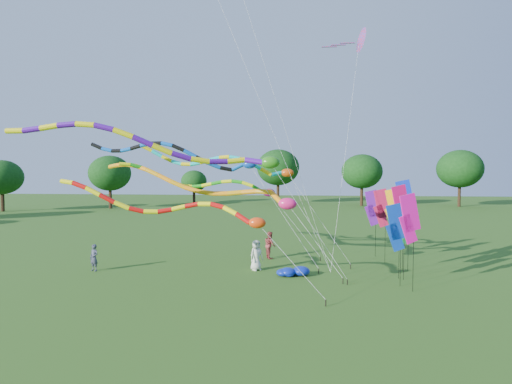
# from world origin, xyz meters

# --- Properties ---
(ground) EXTENTS (160.00, 160.00, 0.00)m
(ground) POSITION_xyz_m (0.00, 0.00, 0.00)
(ground) COLOR #2A5316
(ground) RESTS_ON ground
(tree_ring) EXTENTS (117.13, 115.15, 9.71)m
(tree_ring) POSITION_xyz_m (-9.53, 0.52, 5.61)
(tree_ring) COLOR #382314
(tree_ring) RESTS_ON ground
(tube_kite_red) EXTENTS (12.25, 1.31, 6.03)m
(tube_kite_red) POSITION_xyz_m (-4.59, -0.39, 4.16)
(tube_kite_red) COLOR black
(tube_kite_red) RESTS_ON ground
(tube_kite_orange) EXTENTS (15.46, 6.74, 7.10)m
(tube_kite_orange) POSITION_xyz_m (-4.64, 6.17, 4.91)
(tube_kite_orange) COLOR black
(tube_kite_orange) RESTS_ON ground
(tube_kite_purple) EXTENTS (16.64, 2.58, 8.93)m
(tube_kite_purple) POSITION_xyz_m (-5.54, 1.10, 7.05)
(tube_kite_purple) COLOR black
(tube_kite_purple) RESTS_ON ground
(tube_kite_blue) EXTENTS (13.50, 1.27, 8.16)m
(tube_kite_blue) POSITION_xyz_m (-5.68, 4.71, 6.75)
(tube_kite_blue) COLOR black
(tube_kite_blue) RESTS_ON ground
(tube_kite_cyan) EXTENTS (12.64, 1.08, 7.96)m
(tube_kite_cyan) POSITION_xyz_m (-3.22, 5.83, 6.26)
(tube_kite_cyan) COLOR black
(tube_kite_cyan) RESTS_ON ground
(tube_kite_green) EXTENTS (12.97, 0.98, 6.99)m
(tube_kite_green) POSITION_xyz_m (-4.81, 7.90, 5.07)
(tube_kite_green) COLOR black
(tube_kite_green) RESTS_ON ground
(delta_kite_high_c) EXTENTS (3.08, 3.86, 14.63)m
(delta_kite_high_c) POSITION_xyz_m (4.32, 6.96, 13.78)
(delta_kite_high_c) COLOR black
(delta_kite_high_c) RESTS_ON ground
(banner_pole_red) EXTENTS (1.16, 0.23, 4.78)m
(banner_pole_red) POSITION_xyz_m (6.03, 8.17, 3.52)
(banner_pole_red) COLOR black
(banner_pole_red) RESTS_ON ground
(banner_pole_violet) EXTENTS (1.16, 0.29, 4.62)m
(banner_pole_violet) POSITION_xyz_m (5.77, 10.08, 3.35)
(banner_pole_violet) COLOR black
(banner_pole_violet) RESTS_ON ground
(banner_pole_orange) EXTENTS (1.15, 0.31, 4.99)m
(banner_pole_orange) POSITION_xyz_m (5.98, 4.24, 3.72)
(banner_pole_orange) COLOR black
(banner_pole_orange) RESTS_ON ground
(banner_pole_magenta_a) EXTENTS (1.13, 0.42, 4.85)m
(banner_pole_magenta_a) POSITION_xyz_m (6.07, 1.57, 3.59)
(banner_pole_magenta_a) COLOR black
(banner_pole_magenta_a) RESTS_ON ground
(banner_pole_magenta_b) EXTENTS (1.13, 0.42, 5.20)m
(banner_pole_magenta_b) POSITION_xyz_m (6.17, 3.82, 3.93)
(banner_pole_magenta_b) COLOR black
(banner_pole_magenta_b) RESTS_ON ground
(banner_pole_blue_b) EXTENTS (1.15, 0.30, 5.41)m
(banner_pole_blue_b) POSITION_xyz_m (6.91, 6.03, 4.14)
(banner_pole_blue_b) COLOR black
(banner_pole_blue_b) RESTS_ON ground
(banner_pole_green) EXTENTS (1.10, 0.51, 3.96)m
(banner_pole_green) POSITION_xyz_m (6.63, 5.95, 2.70)
(banner_pole_green) COLOR black
(banner_pole_green) RESTS_ON ground
(banner_pole_blue_a) EXTENTS (1.16, 0.20, 4.30)m
(banner_pole_blue_a) POSITION_xyz_m (5.67, 2.55, 3.04)
(banner_pole_blue_a) COLOR black
(banner_pole_blue_a) RESTS_ON ground
(blue_nylon_heap) EXTENTS (1.74, 1.51, 0.54)m
(blue_nylon_heap) POSITION_xyz_m (0.26, 4.23, 0.24)
(blue_nylon_heap) COLOR #0B219B
(blue_nylon_heap) RESTS_ON ground
(person_a) EXTENTS (1.03, 1.02, 1.80)m
(person_a) POSITION_xyz_m (-1.76, 5.33, 0.90)
(person_a) COLOR silver
(person_a) RESTS_ON ground
(person_b) EXTENTS (0.68, 0.57, 1.58)m
(person_b) POSITION_xyz_m (-11.27, 4.21, 0.79)
(person_b) COLOR #3C3F55
(person_b) RESTS_ON ground
(person_c) EXTENTS (0.95, 1.07, 1.81)m
(person_c) POSITION_xyz_m (-1.18, 8.83, 0.91)
(person_c) COLOR #983837
(person_c) RESTS_ON ground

